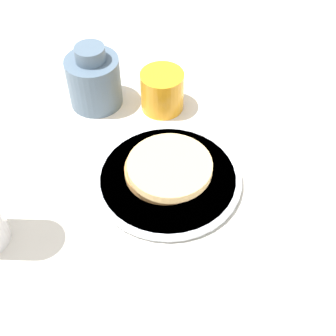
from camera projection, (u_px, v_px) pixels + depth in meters
The scene contains 5 objects.
ground_plane at pixel (165, 168), 0.79m from camera, with size 4.00×4.00×0.00m, color silver.
plate at pixel (168, 178), 0.77m from camera, with size 0.24×0.24×0.01m.
pancake_stack at pixel (168, 168), 0.75m from camera, with size 0.14×0.15×0.04m.
juice_glass at pixel (162, 91), 0.86m from camera, with size 0.08×0.08×0.08m.
cream_jug at pixel (94, 80), 0.86m from camera, with size 0.10×0.10×0.12m.
Camera 1 is at (0.43, 0.29, 0.60)m, focal length 50.00 mm.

